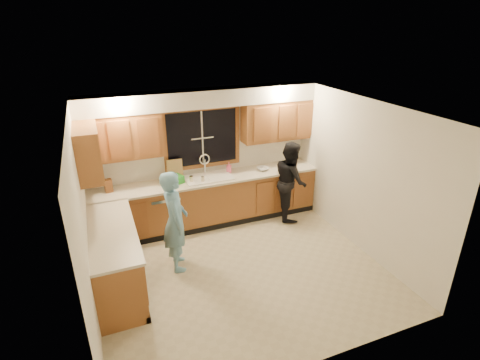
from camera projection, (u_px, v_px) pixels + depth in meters
name	position (u px, v px, depth m)	size (l,w,h in m)	color
floor	(241.00, 270.00, 5.83)	(4.20, 4.20, 0.00)	beige
ceiling	(242.00, 111.00, 4.83)	(4.20, 4.20, 0.00)	white
wall_back	(203.00, 156.00, 6.95)	(4.20, 4.20, 0.00)	white
wall_left	(84.00, 226.00, 4.61)	(3.80, 3.80, 0.00)	white
wall_right	(361.00, 176.00, 6.05)	(3.80, 3.80, 0.00)	white
base_cabinets_back	(209.00, 202.00, 7.01)	(4.20, 0.60, 0.88)	#96592B
base_cabinets_left	(115.00, 259.00, 5.33)	(0.60, 1.90, 0.88)	#96592B
countertop_back	(209.00, 179.00, 6.82)	(4.20, 0.63, 0.04)	beige
countertop_left	(112.00, 231.00, 5.15)	(0.63, 1.90, 0.04)	beige
upper_cabinets_left	(120.00, 137.00, 6.09)	(1.35, 0.33, 0.75)	#96592B
upper_cabinets_right	(277.00, 121.00, 7.07)	(1.35, 0.33, 0.75)	#96592B
upper_cabinets_return	(88.00, 152.00, 5.39)	(0.33, 0.90, 0.75)	#96592B
soffit	(203.00, 98.00, 6.36)	(4.20, 0.35, 0.30)	beige
window_frame	(202.00, 138.00, 6.80)	(1.44, 0.03, 1.14)	black
sink	(208.00, 181.00, 6.85)	(0.86, 0.52, 0.57)	white
dishwasher	(164.00, 211.00, 6.72)	(0.60, 0.56, 0.82)	silver
stove	(119.00, 283.00, 4.84)	(0.58, 0.75, 0.90)	silver
man	(175.00, 221.00, 5.61)	(0.59, 0.38, 1.61)	#6BA6CA
woman	(290.00, 181.00, 7.12)	(0.74, 0.58, 1.53)	black
knife_block	(108.00, 186.00, 6.24)	(0.12, 0.10, 0.23)	brown
cutting_board	(175.00, 170.00, 6.70)	(0.28, 0.02, 0.37)	tan
dish_crate	(174.00, 179.00, 6.60)	(0.28, 0.26, 0.13)	green
soap_bottle	(229.00, 167.00, 7.04)	(0.09, 0.09, 0.20)	#FC6089
bowl	(263.00, 169.00, 7.17)	(0.23, 0.23, 0.06)	silver
can_left	(191.00, 179.00, 6.61)	(0.07, 0.07, 0.13)	beige
can_right	(203.00, 180.00, 6.62)	(0.06, 0.06, 0.11)	beige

